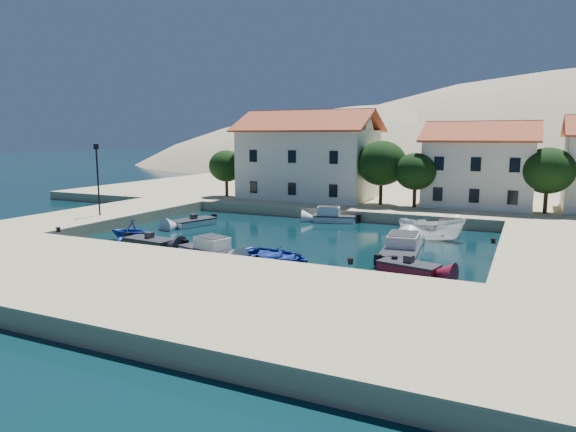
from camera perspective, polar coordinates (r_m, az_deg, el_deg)
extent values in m
plane|color=black|center=(31.25, -7.71, -5.88)|extent=(400.00, 400.00, 0.00)
cube|color=#C3B385|center=(26.48, -14.86, -7.70)|extent=(52.00, 12.00, 1.00)
cube|color=#C3B385|center=(50.63, -19.73, -0.05)|extent=(8.00, 20.00, 1.00)
cube|color=#C3B385|center=(65.37, 12.23, 2.19)|extent=(80.00, 36.00, 1.00)
ellipsoid|color=tan|center=(140.68, 13.87, -2.80)|extent=(198.00, 126.00, 72.00)
cube|color=white|center=(57.95, 2.33, 5.76)|extent=(14.00, 9.00, 7.50)
pyramid|color=#A03224|center=(57.89, 2.36, 10.56)|extent=(14.70, 9.45, 2.20)
cube|color=white|center=(54.61, 20.48, 4.49)|extent=(10.00, 8.00, 6.50)
pyramid|color=#A03224|center=(54.49, 20.72, 8.84)|extent=(10.50, 8.40, 1.80)
cylinder|color=#382314|center=(59.64, -6.83, 3.39)|extent=(0.36, 0.36, 2.50)
ellipsoid|color=black|center=(59.46, -6.87, 5.54)|extent=(4.00, 4.00, 3.60)
cylinder|color=#382314|center=(52.85, 10.28, 2.87)|extent=(0.36, 0.36, 3.00)
ellipsoid|color=black|center=(52.64, 10.36, 5.80)|extent=(5.00, 5.00, 4.50)
cylinder|color=#382314|center=(51.60, 13.88, 2.33)|extent=(0.36, 0.36, 2.50)
ellipsoid|color=black|center=(51.40, 13.97, 4.82)|extent=(4.00, 4.00, 3.60)
cylinder|color=#382314|center=(51.62, 26.72, 1.78)|extent=(0.36, 0.36, 2.75)
ellipsoid|color=black|center=(51.41, 26.91, 4.52)|extent=(4.60, 4.60, 4.14)
cylinder|color=black|center=(47.78, -20.36, 3.64)|extent=(0.14, 0.14, 6.00)
cube|color=black|center=(47.62, -20.56, 7.23)|extent=(0.35, 0.25, 0.45)
cylinder|color=black|center=(40.96, -24.17, -1.41)|extent=(0.36, 0.36, 0.30)
cylinder|color=black|center=(28.28, 6.95, -5.03)|extent=(0.36, 0.36, 0.30)
cylinder|color=black|center=(35.99, 21.87, -2.60)|extent=(0.36, 0.36, 0.30)
cube|color=#2D2D32|center=(38.43, -15.11, -2.93)|extent=(3.87, 2.01, 0.90)
cube|color=#2D2D32|center=(38.37, -15.13, -2.45)|extent=(3.96, 2.05, 0.10)
cube|color=#2D2D32|center=(38.33, -15.14, -2.13)|extent=(0.55, 0.55, 0.50)
cube|color=white|center=(34.49, -8.98, -4.07)|extent=(4.37, 2.89, 0.90)
cube|color=#2D2D32|center=(34.42, -8.99, -3.54)|extent=(4.47, 2.95, 0.10)
cube|color=white|center=(34.34, -9.01, -2.93)|extent=(2.49, 2.06, 0.90)
imported|color=#1B3497|center=(32.68, -1.48, -5.14)|extent=(5.90, 4.76, 1.08)
cube|color=maroon|center=(30.92, 13.25, -5.72)|extent=(3.66, 2.27, 0.90)
cube|color=#2D2D32|center=(30.84, 13.27, -5.13)|extent=(3.74, 2.31, 0.10)
cube|color=#2D2D32|center=(30.79, 13.29, -4.73)|extent=(0.60, 0.60, 0.50)
cube|color=white|center=(34.83, 12.51, -4.05)|extent=(2.80, 5.78, 0.90)
cube|color=#2D2D32|center=(34.76, 12.52, -3.52)|extent=(2.86, 5.92, 0.10)
cube|color=white|center=(34.68, 12.54, -2.92)|extent=(2.21, 3.13, 0.90)
imported|color=white|center=(41.01, 15.61, -2.57)|extent=(5.20, 2.57, 1.92)
cube|color=white|center=(44.29, 16.67, -1.45)|extent=(2.66, 4.18, 0.90)
cube|color=#2D2D32|center=(44.23, 16.68, -1.03)|extent=(2.72, 4.27, 0.10)
cube|color=#2D2D32|center=(44.20, 16.70, -0.75)|extent=(0.60, 0.60, 0.50)
imported|color=#1B3497|center=(41.16, -17.02, -2.59)|extent=(3.80, 3.40, 1.80)
cube|color=white|center=(46.37, -10.41, -0.77)|extent=(2.79, 4.22, 0.90)
cube|color=#2D2D32|center=(46.32, -10.43, -0.37)|extent=(2.85, 4.32, 0.10)
cube|color=#2D2D32|center=(46.28, -10.43, -0.10)|extent=(0.62, 0.62, 0.50)
cube|color=white|center=(47.77, 5.15, -0.38)|extent=(4.07, 2.50, 0.90)
cube|color=#2D2D32|center=(47.72, 5.16, 0.01)|extent=(4.16, 2.55, 0.10)
cube|color=white|center=(47.66, 5.17, 0.45)|extent=(2.28, 1.82, 0.90)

